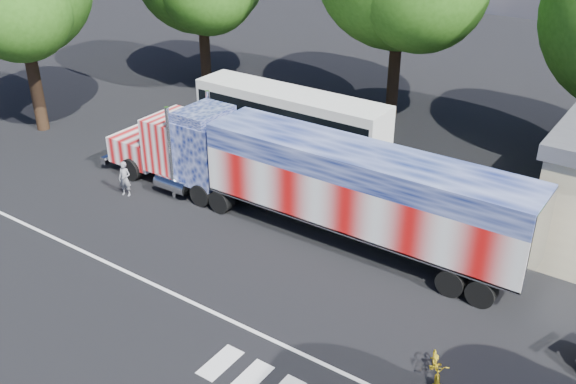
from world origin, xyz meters
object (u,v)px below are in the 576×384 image
Objects in this scene: semi_truck at (307,178)px; bicycle at (437,367)px; coach_bus at (290,120)px; woman at (125,179)px.

bicycle is (8.27, -5.41, -1.87)m from semi_truck.
coach_bus is 9.49m from woman.
semi_truck is 12.55× the size of bicycle.
coach_bus reaches higher than bicycle.
semi_truck is at bearing 119.82° from bicycle.
semi_truck is 9.00m from woman.
woman is 1.01× the size of bicycle.
bicycle is (16.81, -2.99, -0.41)m from woman.
coach_bus is 18.06m from bicycle.
bicycle is at bearing -41.21° from coach_bus.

